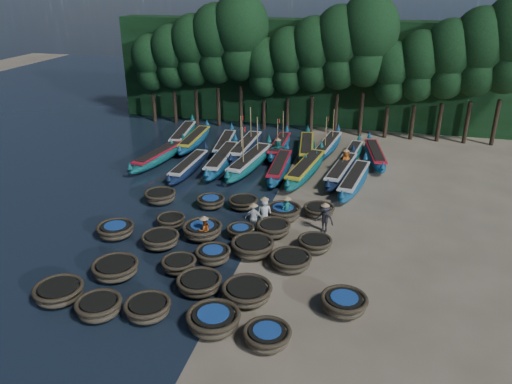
% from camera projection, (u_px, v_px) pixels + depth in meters
% --- Properties ---
extents(ground, '(120.00, 120.00, 0.00)m').
position_uv_depth(ground, '(260.00, 225.00, 29.98)').
color(ground, gray).
rests_on(ground, ground).
extents(foliage_wall, '(40.00, 3.00, 10.00)m').
position_uv_depth(foliage_wall, '(317.00, 73.00, 48.90)').
color(foliage_wall, black).
rests_on(foliage_wall, ground).
extents(coracle_0, '(2.31, 2.31, 0.77)m').
position_uv_depth(coracle_0, '(59.00, 292.00, 22.84)').
color(coracle_0, '#4D4430').
rests_on(coracle_0, ground).
extents(coracle_1, '(2.37, 2.37, 0.81)m').
position_uv_depth(coracle_1, '(99.00, 307.00, 21.77)').
color(coracle_1, '#4D4430').
rests_on(coracle_1, ground).
extents(coracle_2, '(2.35, 2.35, 0.77)m').
position_uv_depth(coracle_2, '(148.00, 308.00, 21.72)').
color(coracle_2, '#4D4430').
rests_on(coracle_2, ground).
extents(coracle_3, '(2.34, 2.34, 0.84)m').
position_uv_depth(coracle_3, '(214.00, 320.00, 20.91)').
color(coracle_3, '#4D4430').
rests_on(coracle_3, ground).
extents(coracle_4, '(2.01, 2.01, 0.73)m').
position_uv_depth(coracle_4, '(267.00, 336.00, 20.08)').
color(coracle_4, '#4D4430').
rests_on(coracle_4, ground).
extents(coracle_5, '(2.34, 2.34, 0.77)m').
position_uv_depth(coracle_5, '(115.00, 269.00, 24.68)').
color(coracle_5, '#4D4430').
rests_on(coracle_5, ground).
extents(coracle_6, '(1.98, 1.98, 0.72)m').
position_uv_depth(coracle_6, '(179.00, 264.00, 25.08)').
color(coracle_6, '#4D4430').
rests_on(coracle_6, ground).
extents(coracle_7, '(2.19, 2.19, 0.73)m').
position_uv_depth(coracle_7, '(199.00, 283.00, 23.52)').
color(coracle_7, '#4D4430').
rests_on(coracle_7, ground).
extents(coracle_8, '(2.70, 2.70, 0.78)m').
position_uv_depth(coracle_8, '(247.00, 292.00, 22.84)').
color(coracle_8, '#4D4430').
rests_on(coracle_8, ground).
extents(coracle_9, '(2.54, 2.54, 0.79)m').
position_uv_depth(coracle_9, '(344.00, 303.00, 22.04)').
color(coracle_9, '#4D4430').
rests_on(coracle_9, ground).
extents(coracle_10, '(2.44, 2.44, 0.74)m').
position_uv_depth(coracle_10, '(116.00, 230.00, 28.46)').
color(coracle_10, '#4D4430').
rests_on(coracle_10, ground).
extents(coracle_11, '(2.40, 2.40, 0.76)m').
position_uv_depth(coracle_11, '(160.00, 240.00, 27.39)').
color(coracle_11, '#4D4430').
rests_on(coracle_11, ground).
extents(coracle_12, '(1.96, 1.96, 0.76)m').
position_uv_depth(coracle_12, '(213.00, 255.00, 25.91)').
color(coracle_12, '#4D4430').
rests_on(coracle_12, ground).
extents(coracle_13, '(2.72, 2.72, 0.84)m').
position_uv_depth(coracle_13, '(253.00, 247.00, 26.58)').
color(coracle_13, '#4D4430').
rests_on(coracle_13, ground).
extents(coracle_14, '(2.45, 2.45, 0.73)m').
position_uv_depth(coracle_14, '(291.00, 261.00, 25.41)').
color(coracle_14, '#4D4430').
rests_on(coracle_14, ground).
extents(coracle_15, '(1.73, 1.73, 0.64)m').
position_uv_depth(coracle_15, '(171.00, 221.00, 29.67)').
color(coracle_15, '#4D4430').
rests_on(coracle_15, ground).
extents(coracle_16, '(2.67, 2.67, 0.82)m').
position_uv_depth(coracle_16, '(202.00, 230.00, 28.33)').
color(coracle_16, '#4D4430').
rests_on(coracle_16, ground).
extents(coracle_17, '(1.64, 1.64, 0.65)m').
position_uv_depth(coracle_17, '(240.00, 231.00, 28.41)').
color(coracle_17, '#4D4430').
rests_on(coracle_17, ground).
extents(coracle_18, '(2.30, 2.30, 0.79)m').
position_uv_depth(coracle_18, '(273.00, 228.00, 28.57)').
color(coracle_18, '#4D4430').
rests_on(coracle_18, ground).
extents(coracle_19, '(1.90, 1.90, 0.72)m').
position_uv_depth(coracle_19, '(315.00, 243.00, 27.04)').
color(coracle_19, '#4D4430').
rests_on(coracle_19, ground).
extents(coracle_20, '(2.10, 2.10, 0.79)m').
position_uv_depth(coracle_20, '(160.00, 196.00, 32.73)').
color(coracle_20, '#4D4430').
rests_on(coracle_20, ground).
extents(coracle_21, '(2.17, 2.17, 0.69)m').
position_uv_depth(coracle_21, '(211.00, 202.00, 32.08)').
color(coracle_21, '#4D4430').
rests_on(coracle_21, ground).
extents(coracle_22, '(2.02, 2.02, 0.68)m').
position_uv_depth(coracle_22, '(243.00, 203.00, 31.97)').
color(coracle_22, '#4D4430').
rests_on(coracle_22, ground).
extents(coracle_23, '(2.38, 2.38, 0.84)m').
position_uv_depth(coracle_23, '(283.00, 212.00, 30.47)').
color(coracle_23, '#4D4430').
rests_on(coracle_23, ground).
extents(coracle_24, '(2.07, 2.07, 0.66)m').
position_uv_depth(coracle_24, '(319.00, 210.00, 30.97)').
color(coracle_24, '#4D4430').
rests_on(coracle_24, ground).
extents(long_boat_1, '(2.55, 7.94, 1.41)m').
position_uv_depth(long_boat_1, '(159.00, 156.00, 39.72)').
color(long_boat_1, '#0E504F').
rests_on(long_boat_1, ground).
extents(long_boat_2, '(1.47, 7.64, 1.34)m').
position_uv_depth(long_boat_2, '(189.00, 166.00, 37.75)').
color(long_boat_2, '#0F1938').
rests_on(long_boat_2, ground).
extents(long_boat_3, '(1.87, 8.78, 1.55)m').
position_uv_depth(long_boat_3, '(222.00, 160.00, 38.87)').
color(long_boat_3, navy).
rests_on(long_boat_3, ground).
extents(long_boat_4, '(2.64, 8.97, 3.84)m').
position_uv_depth(long_boat_4, '(250.00, 162.00, 38.41)').
color(long_boat_4, '#0E504F').
rests_on(long_boat_4, ground).
extents(long_boat_5, '(1.71, 7.94, 1.40)m').
position_uv_depth(long_boat_5, '(279.00, 167.00, 37.45)').
color(long_boat_5, navy).
rests_on(long_boat_5, ground).
extents(long_boat_6, '(2.79, 8.79, 1.56)m').
position_uv_depth(long_boat_6, '(306.00, 169.00, 37.00)').
color(long_boat_6, '#0E504F').
rests_on(long_boat_6, ground).
extents(long_boat_7, '(2.59, 8.18, 1.45)m').
position_uv_depth(long_boat_7, '(341.00, 171.00, 36.77)').
color(long_boat_7, '#0F1938').
rests_on(long_boat_7, ground).
extents(long_boat_8, '(2.57, 8.16, 1.45)m').
position_uv_depth(long_boat_8, '(354.00, 180.00, 35.07)').
color(long_boat_8, navy).
rests_on(long_boat_8, ground).
extents(long_boat_9, '(2.59, 8.20, 1.46)m').
position_uv_depth(long_boat_9, '(183.00, 135.00, 45.12)').
color(long_boat_9, '#0E504F').
rests_on(long_boat_9, ground).
extents(long_boat_10, '(1.74, 8.08, 1.42)m').
position_uv_depth(long_boat_10, '(195.00, 140.00, 43.74)').
color(long_boat_10, navy).
rests_on(long_boat_10, ground).
extents(long_boat_11, '(2.41, 7.93, 1.41)m').
position_uv_depth(long_boat_11, '(225.00, 144.00, 42.53)').
color(long_boat_11, navy).
rests_on(long_boat_11, ground).
extents(long_boat_12, '(1.64, 8.69, 3.69)m').
position_uv_depth(long_boat_12, '(246.00, 147.00, 41.76)').
color(long_boat_12, '#0F1938').
rests_on(long_boat_12, ground).
extents(long_boat_13, '(1.51, 7.78, 3.30)m').
position_uv_depth(long_boat_13, '(279.00, 146.00, 42.10)').
color(long_boat_13, navy).
rests_on(long_boat_13, ground).
extents(long_boat_14, '(2.50, 8.27, 1.47)m').
position_uv_depth(long_boat_14, '(307.00, 148.00, 41.65)').
color(long_boat_14, '#0E504F').
rests_on(long_boat_14, ground).
extents(long_boat_15, '(2.37, 8.06, 3.45)m').
position_uv_depth(long_boat_15, '(328.00, 146.00, 42.18)').
color(long_boat_15, navy).
rests_on(long_boat_15, ground).
extents(long_boat_16, '(2.12, 7.21, 1.28)m').
position_uv_depth(long_boat_16, '(351.00, 155.00, 40.26)').
color(long_boat_16, '#0E504F').
rests_on(long_boat_16, ground).
extents(long_boat_17, '(2.63, 7.74, 1.38)m').
position_uv_depth(long_boat_17, '(375.00, 155.00, 40.06)').
color(long_boat_17, navy).
rests_on(long_boat_17, ground).
extents(fisherman_0, '(1.03, 0.88, 1.99)m').
position_uv_depth(fisherman_0, '(264.00, 211.00, 29.50)').
color(fisherman_0, silver).
rests_on(fisherman_0, ground).
extents(fisherman_1, '(0.62, 0.52, 1.85)m').
position_uv_depth(fisherman_1, '(287.00, 209.00, 29.85)').
color(fisherman_1, '#186863').
rests_on(fisherman_1, ground).
extents(fisherman_2, '(0.94, 0.93, 1.74)m').
position_uv_depth(fisherman_2, '(204.00, 229.00, 27.70)').
color(fisherman_2, '#B15017').
rests_on(fisherman_2, ground).
extents(fisherman_3, '(1.27, 0.94, 1.96)m').
position_uv_depth(fisherman_3, '(325.00, 218.00, 28.80)').
color(fisherman_3, black).
rests_on(fisherman_3, ground).
extents(fisherman_4, '(1.06, 0.54, 1.94)m').
position_uv_depth(fisherman_4, '(254.00, 217.00, 28.81)').
color(fisherman_4, silver).
rests_on(fisherman_4, ground).
extents(fisherman_5, '(1.69, 1.07, 1.94)m').
position_uv_depth(fisherman_5, '(278.00, 149.00, 40.22)').
color(fisherman_5, '#186863').
rests_on(fisherman_5, ground).
extents(fisherman_6, '(0.93, 1.03, 1.98)m').
position_uv_depth(fisherman_6, '(345.00, 161.00, 37.63)').
color(fisherman_6, '#B15017').
rests_on(fisherman_6, ground).
extents(tree_0, '(3.68, 3.68, 8.68)m').
position_uv_depth(tree_0, '(150.00, 62.00, 48.98)').
color(tree_0, black).
rests_on(tree_0, ground).
extents(tree_1, '(4.09, 4.09, 9.65)m').
position_uv_depth(tree_1, '(172.00, 56.00, 48.19)').
color(tree_1, black).
rests_on(tree_1, ground).
extents(tree_2, '(4.51, 4.51, 10.63)m').
position_uv_depth(tree_2, '(194.00, 50.00, 47.41)').
color(tree_2, black).
rests_on(tree_2, ground).
extents(tree_3, '(4.92, 4.92, 11.60)m').
position_uv_depth(tree_3, '(217.00, 43.00, 46.63)').
color(tree_3, black).
rests_on(tree_3, ground).
extents(tree_4, '(5.34, 5.34, 12.58)m').
position_uv_depth(tree_4, '(240.00, 36.00, 45.84)').
color(tree_4, black).
rests_on(tree_4, ground).
extents(tree_5, '(3.68, 3.68, 8.68)m').
position_uv_depth(tree_5, '(264.00, 67.00, 46.40)').
color(tree_5, black).
rests_on(tree_5, ground).
extents(tree_6, '(4.09, 4.09, 9.65)m').
position_uv_depth(tree_6, '(289.00, 60.00, 45.62)').
color(tree_6, black).
rests_on(tree_6, ground).
extents(tree_7, '(4.51, 4.51, 10.63)m').
position_uv_depth(tree_7, '(314.00, 54.00, 44.84)').
color(tree_7, black).
rests_on(tree_7, ground).
extents(tree_8, '(4.92, 4.92, 11.60)m').
position_uv_depth(tree_8, '(340.00, 47.00, 44.06)').
color(tree_8, black).
rests_on(tree_8, ground).
extents(tree_9, '(5.34, 5.34, 12.58)m').
position_uv_depth(tree_9, '(367.00, 40.00, 43.27)').
color(tree_9, black).
rests_on(tree_9, ground).
extents(tree_10, '(3.68, 3.68, 8.68)m').
position_uv_depth(tree_10, '(391.00, 72.00, 43.83)').
color(tree_10, black).
rests_on(tree_10, ground).
extents(tree_11, '(4.09, 4.09, 9.65)m').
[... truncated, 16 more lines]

